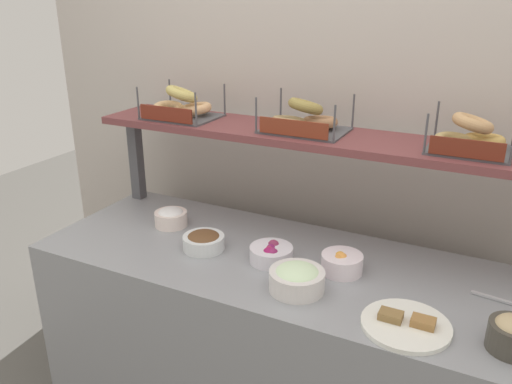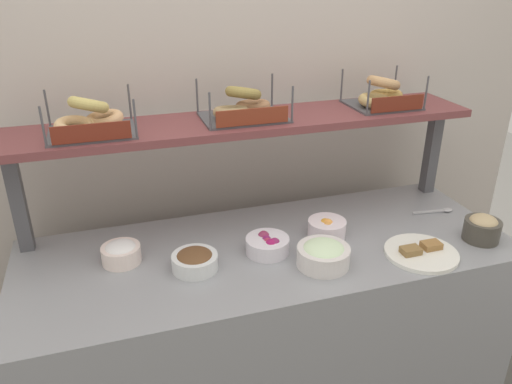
# 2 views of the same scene
# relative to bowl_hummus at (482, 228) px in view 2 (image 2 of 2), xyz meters

# --- Properties ---
(back_wall) EXTENTS (3.06, 0.06, 2.40)m
(back_wall) POSITION_rel_bowl_hummus_xyz_m (-0.80, 0.74, 0.30)
(back_wall) COLOR #BDB3A9
(back_wall) RESTS_ON ground_plane
(deli_counter) EXTENTS (1.86, 0.70, 0.85)m
(deli_counter) POSITION_rel_bowl_hummus_xyz_m (-0.80, 0.19, -0.48)
(deli_counter) COLOR gray
(deli_counter) RESTS_ON ground_plane
(shelf_riser_left) EXTENTS (0.05, 0.05, 0.40)m
(shelf_riser_left) POSITION_rel_bowl_hummus_xyz_m (-1.67, 0.46, 0.15)
(shelf_riser_left) COLOR #4C4C51
(shelf_riser_left) RESTS_ON deli_counter
(shelf_riser_right) EXTENTS (0.05, 0.05, 0.40)m
(shelf_riser_right) POSITION_rel_bowl_hummus_xyz_m (0.07, 0.46, 0.15)
(shelf_riser_right) COLOR #4C4C51
(shelf_riser_right) RESTS_ON deli_counter
(upper_shelf) EXTENTS (1.82, 0.32, 0.03)m
(upper_shelf) POSITION_rel_bowl_hummus_xyz_m (-0.80, 0.46, 0.36)
(upper_shelf) COLOR brown
(upper_shelf) RESTS_ON shelf_riser_left
(bowl_hummus) EXTENTS (0.14, 0.14, 0.11)m
(bowl_hummus) POSITION_rel_bowl_hummus_xyz_m (0.00, 0.00, 0.00)
(bowl_hummus) COLOR #433F37
(bowl_hummus) RESTS_ON deli_counter
(bowl_scallion_spread) EXTENTS (0.19, 0.19, 0.09)m
(bowl_scallion_spread) POSITION_rel_bowl_hummus_xyz_m (-0.66, 0.02, -0.01)
(bowl_scallion_spread) COLOR silver
(bowl_scallion_spread) RESTS_ON deli_counter
(bowl_beet_salad) EXTENTS (0.16, 0.16, 0.07)m
(bowl_beet_salad) POSITION_rel_bowl_hummus_xyz_m (-0.82, 0.16, -0.02)
(bowl_beet_salad) COLOR white
(bowl_beet_salad) RESTS_ON deli_counter
(bowl_chocolate_spread) EXTENTS (0.16, 0.16, 0.07)m
(bowl_chocolate_spread) POSITION_rel_bowl_hummus_xyz_m (-1.10, 0.13, -0.02)
(bowl_chocolate_spread) COLOR silver
(bowl_chocolate_spread) RESTS_ON deli_counter
(bowl_fruit_salad) EXTENTS (0.15, 0.15, 0.08)m
(bowl_fruit_salad) POSITION_rel_bowl_hummus_xyz_m (-0.56, 0.20, -0.01)
(bowl_fruit_salad) COLOR white
(bowl_fruit_salad) RESTS_ON deli_counter
(bowl_cream_cheese) EXTENTS (0.14, 0.14, 0.08)m
(bowl_cream_cheese) POSITION_rel_bowl_hummus_xyz_m (-1.34, 0.26, -0.01)
(bowl_cream_cheese) COLOR white
(bowl_cream_cheese) RESTS_ON deli_counter
(serving_plate_white) EXTENTS (0.27, 0.27, 0.04)m
(serving_plate_white) POSITION_rel_bowl_hummus_xyz_m (-0.28, -0.03, -0.04)
(serving_plate_white) COLOR white
(serving_plate_white) RESTS_ON deli_counter
(serving_spoon_near_plate) EXTENTS (0.18, 0.04, 0.01)m
(serving_spoon_near_plate) POSITION_rel_bowl_hummus_xyz_m (-0.01, 0.25, -0.04)
(serving_spoon_near_plate) COLOR #B7B7BC
(serving_spoon_near_plate) RESTS_ON deli_counter
(bagel_basket_plain) EXTENTS (0.30, 0.25, 0.15)m
(bagel_basket_plain) POSITION_rel_bowl_hummus_xyz_m (-1.39, 0.44, 0.43)
(bagel_basket_plain) COLOR #4C4C51
(bagel_basket_plain) RESTS_ON upper_shelf
(bagel_basket_everything) EXTENTS (0.32, 0.26, 0.14)m
(bagel_basket_everything) POSITION_rel_bowl_hummus_xyz_m (-0.82, 0.46, 0.42)
(bagel_basket_everything) COLOR #4C4C51
(bagel_basket_everything) RESTS_ON upper_shelf
(bagel_basket_sesame) EXTENTS (0.28, 0.25, 0.14)m
(bagel_basket_sesame) POSITION_rel_bowl_hummus_xyz_m (-0.22, 0.46, 0.42)
(bagel_basket_sesame) COLOR #4C4C51
(bagel_basket_sesame) RESTS_ON upper_shelf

